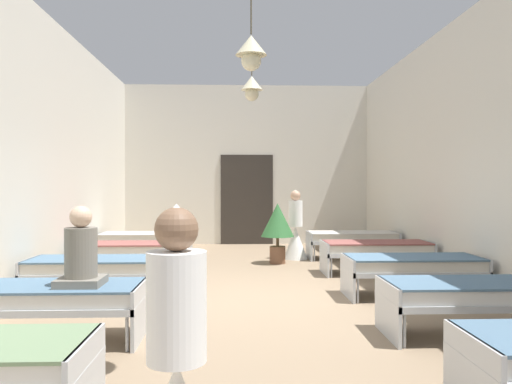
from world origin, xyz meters
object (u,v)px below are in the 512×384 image
at_px(nurse_mid_aisle, 295,234).
at_px(patient_seated_primary, 81,256).
at_px(bed_left_row_4, 146,239).
at_px(bed_right_row_4, 352,238).
at_px(bed_right_row_2, 413,266).
at_px(bed_left_row_2, 98,268).
at_px(bed_left_row_1, 48,298).
at_px(bed_right_row_3, 376,249).
at_px(bed_left_row_3, 127,250).
at_px(bed_right_row_1, 475,294).
at_px(potted_plant, 278,224).

bearing_deg(nurse_mid_aisle, patient_seated_primary, -91.50).
distance_m(bed_left_row_4, bed_right_row_4, 4.41).
distance_m(bed_right_row_2, bed_left_row_4, 5.82).
height_order(bed_right_row_2, patient_seated_primary, patient_seated_primary).
xyz_separation_m(bed_left_row_2, bed_right_row_2, (4.41, 0.00, 0.00)).
distance_m(bed_right_row_4, patient_seated_primary, 7.05).
xyz_separation_m(bed_left_row_1, bed_right_row_3, (4.41, 3.80, 0.00)).
distance_m(bed_right_row_3, patient_seated_primary, 5.61).
bearing_deg(bed_right_row_3, bed_right_row_2, -90.00).
relative_size(bed_right_row_2, bed_left_row_3, 1.00).
bearing_deg(bed_left_row_4, nurse_mid_aisle, 0.16).
relative_size(bed_left_row_2, bed_right_row_3, 1.00).
xyz_separation_m(bed_right_row_2, bed_left_row_4, (-4.41, 3.80, 0.00)).
height_order(bed_right_row_3, bed_right_row_4, same).
height_order(bed_left_row_2, bed_right_row_2, same).
height_order(bed_left_row_4, nurse_mid_aisle, nurse_mid_aisle).
xyz_separation_m(bed_left_row_2, nurse_mid_aisle, (3.19, 3.81, 0.09)).
bearing_deg(bed_right_row_3, bed_left_row_2, -156.69).
distance_m(bed_right_row_2, bed_right_row_4, 3.80).
xyz_separation_m(bed_left_row_4, nurse_mid_aisle, (3.19, 0.01, 0.09)).
bearing_deg(bed_right_row_2, bed_right_row_1, -90.00).
xyz_separation_m(bed_left_row_3, nurse_mid_aisle, (3.19, 1.91, 0.09)).
distance_m(bed_right_row_2, nurse_mid_aisle, 4.00).
height_order(bed_left_row_4, potted_plant, potted_plant).
height_order(bed_right_row_3, patient_seated_primary, patient_seated_primary).
relative_size(bed_left_row_1, bed_left_row_2, 1.00).
height_order(bed_left_row_3, bed_left_row_4, same).
bearing_deg(bed_right_row_1, bed_left_row_1, 180.00).
bearing_deg(bed_right_row_3, bed_left_row_4, 156.69).
relative_size(bed_right_row_1, potted_plant, 1.56).
distance_m(bed_left_row_2, potted_plant, 4.22).
height_order(bed_right_row_1, bed_right_row_2, same).
bearing_deg(nurse_mid_aisle, bed_left_row_3, -124.35).
distance_m(bed_left_row_3, patient_seated_primary, 3.89).
bearing_deg(nurse_mid_aisle, bed_right_row_4, 24.29).
bearing_deg(bed_left_row_4, bed_right_row_1, -52.28).
bearing_deg(bed_right_row_2, bed_right_row_4, 90.00).
height_order(bed_left_row_4, patient_seated_primary, patient_seated_primary).
xyz_separation_m(bed_left_row_3, bed_right_row_3, (4.41, 0.00, 0.00)).
relative_size(bed_right_row_1, patient_seated_primary, 2.38).
height_order(bed_right_row_1, potted_plant, potted_plant).
height_order(bed_right_row_1, patient_seated_primary, patient_seated_primary).
xyz_separation_m(bed_left_row_4, patient_seated_primary, (0.35, -5.75, 0.43)).
distance_m(bed_right_row_2, potted_plant, 3.61).
height_order(bed_left_row_2, bed_right_row_3, same).
bearing_deg(bed_left_row_1, bed_right_row_4, 52.28).
bearing_deg(bed_left_row_2, bed_left_row_4, 90.00).
xyz_separation_m(nurse_mid_aisle, patient_seated_primary, (-2.84, -5.76, 0.34)).
relative_size(nurse_mid_aisle, patient_seated_primary, 1.86).
relative_size(bed_right_row_3, potted_plant, 1.56).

